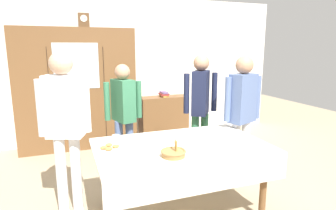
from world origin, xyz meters
TOP-DOWN VIEW (x-y plane):
  - ground_plane at (0.00, 0.00)m, footprint 12.00×12.00m
  - back_wall at (0.00, 2.65)m, footprint 6.40×0.10m
  - dining_table at (0.00, -0.24)m, footprint 1.78×1.11m
  - wall_cabinet at (-0.90, 2.35)m, footprint 1.99×0.46m
  - mantel_clock at (-0.73, 2.35)m, footprint 0.18×0.11m
  - bookshelf_low at (0.72, 2.41)m, footprint 0.95×0.35m
  - book_stack at (0.72, 2.40)m, footprint 0.17×0.22m
  - tea_cup_back_edge at (0.01, -0.31)m, footprint 0.13×0.13m
  - tea_cup_near_left at (-0.62, 0.18)m, footprint 0.13×0.13m
  - tea_cup_near_right at (0.32, -0.47)m, footprint 0.13×0.13m
  - bread_basket at (-0.19, -0.47)m, footprint 0.24×0.24m
  - pastry_plate at (-0.73, -0.09)m, footprint 0.28×0.28m
  - spoon_front_edge at (0.17, -0.40)m, footprint 0.12×0.02m
  - spoon_center at (0.64, -0.06)m, footprint 0.12×0.02m
  - spoon_far_right at (0.64, -0.26)m, footprint 0.12×0.02m
  - person_beside_shelf at (1.01, 0.20)m, footprint 0.52×0.32m
  - person_behind_table_right at (0.71, 0.78)m, footprint 0.52×0.41m
  - person_behind_table_left at (-1.13, 0.22)m, footprint 0.52×0.31m
  - person_by_cabinet at (-0.36, 1.00)m, footprint 0.52×0.40m

SIDE VIEW (x-z plane):
  - ground_plane at x=0.00m, z-range 0.00..0.00m
  - bookshelf_low at x=0.72m, z-range 0.00..0.82m
  - dining_table at x=0.00m, z-range 0.29..1.06m
  - spoon_front_edge at x=0.17m, z-range 0.77..0.78m
  - spoon_center at x=0.64m, z-range 0.77..0.78m
  - spoon_far_right at x=0.64m, z-range 0.77..0.78m
  - pastry_plate at x=-0.73m, z-range 0.76..0.81m
  - tea_cup_back_edge at x=0.01m, z-range 0.76..0.83m
  - tea_cup_near_left at x=-0.62m, z-range 0.76..0.83m
  - tea_cup_near_right at x=0.32m, z-range 0.76..0.83m
  - bread_basket at x=-0.19m, z-range 0.72..0.88m
  - book_stack at x=0.72m, z-range 0.82..0.91m
  - person_by_cabinet at x=-0.36m, z-range 0.16..1.71m
  - person_beside_shelf at x=1.01m, z-range 0.18..1.85m
  - person_behind_table_right at x=0.71m, z-range 0.18..1.86m
  - wall_cabinet at x=-0.90m, z-range 0.00..2.10m
  - person_behind_table_left at x=-1.13m, z-range 0.20..1.93m
  - back_wall at x=0.00m, z-range 0.00..2.70m
  - mantel_clock at x=-0.73m, z-range 2.10..2.34m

